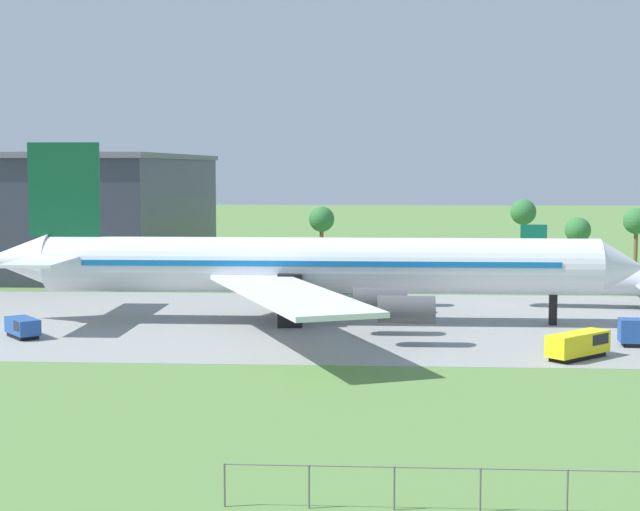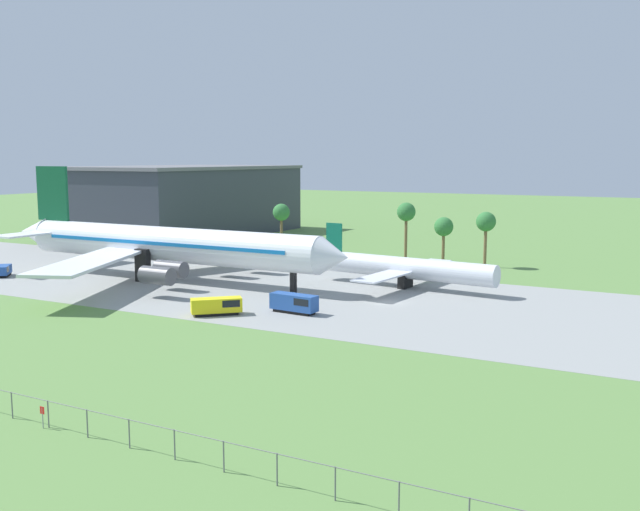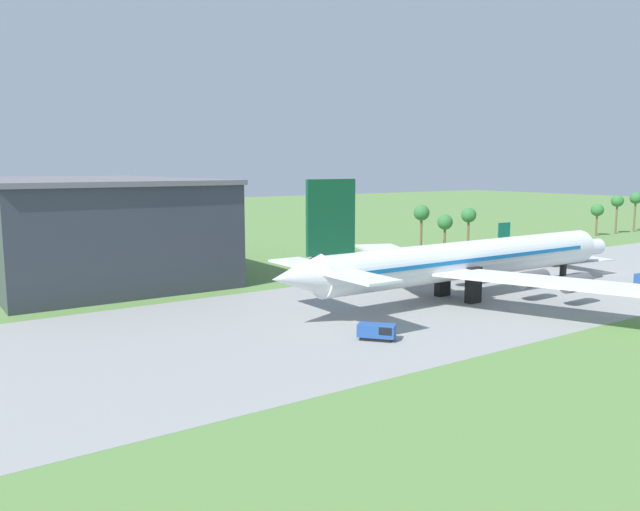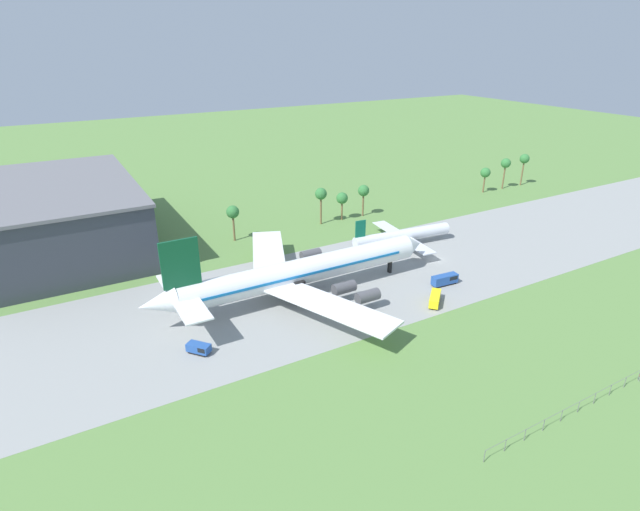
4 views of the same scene
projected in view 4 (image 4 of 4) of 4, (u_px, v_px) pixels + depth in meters
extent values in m
plane|color=#5B8442|center=(435.00, 259.00, 129.59)|extent=(600.00, 600.00, 0.00)
cube|color=gray|center=(435.00, 259.00, 129.59)|extent=(320.00, 44.00, 0.02)
cylinder|color=white|center=(304.00, 271.00, 109.45)|extent=(56.27, 5.69, 5.69)
cone|color=white|center=(413.00, 245.00, 123.17)|extent=(4.55, 5.58, 5.58)
cone|color=white|center=(157.00, 304.00, 94.99)|extent=(7.12, 5.41, 5.41)
cube|color=#146BB7|center=(304.00, 269.00, 109.28)|extent=(47.83, 5.81, 0.57)
cube|color=#0F4C2D|center=(180.00, 264.00, 94.45)|extent=(7.40, 0.50, 9.68)
cube|color=white|center=(183.00, 296.00, 97.06)|extent=(5.12, 22.77, 0.30)
cube|color=white|center=(329.00, 305.00, 97.32)|extent=(17.76, 29.74, 0.44)
cube|color=white|center=(268.00, 254.00, 120.51)|extent=(17.76, 29.74, 0.44)
cylinder|color=#4C4C51|center=(344.00, 288.00, 107.85)|extent=(5.12, 2.56, 2.56)
cylinder|color=#4C4C51|center=(368.00, 296.00, 104.35)|extent=(5.12, 2.56, 2.56)
cylinder|color=#4C4C51|center=(314.00, 265.00, 118.74)|extent=(5.12, 2.56, 2.56)
cylinder|color=#4C4C51|center=(311.00, 255.00, 124.31)|extent=(5.12, 2.56, 2.56)
cube|color=black|center=(390.00, 262.00, 121.42)|extent=(0.70, 0.90, 5.37)
cube|color=black|center=(299.00, 293.00, 106.99)|extent=(2.40, 1.20, 5.37)
cube|color=black|center=(287.00, 281.00, 111.98)|extent=(2.40, 1.20, 5.37)
cylinder|color=silver|center=(402.00, 236.00, 136.60)|extent=(29.34, 6.18, 3.30)
cube|color=#0F6647|center=(360.00, 229.00, 130.16)|extent=(2.98, 0.53, 4.62)
cube|color=silver|center=(402.00, 237.00, 136.73)|extent=(6.55, 26.51, 0.24)
cube|color=black|center=(402.00, 241.00, 137.22)|extent=(1.49, 3.07, 3.13)
cube|color=black|center=(434.00, 303.00, 107.93)|extent=(5.21, 5.03, 0.40)
cube|color=yellow|center=(435.00, 298.00, 107.48)|extent=(6.05, 5.83, 1.82)
cube|color=black|center=(436.00, 294.00, 108.91)|extent=(3.03, 3.02, 0.90)
cube|color=black|center=(444.00, 284.00, 116.19)|extent=(5.60, 2.20, 0.40)
cube|color=#234C99|center=(445.00, 279.00, 115.70)|extent=(6.58, 2.48, 2.08)
cube|color=black|center=(451.00, 277.00, 116.26)|extent=(2.40, 2.20, 0.90)
cube|color=black|center=(199.00, 352.00, 91.10)|extent=(3.75, 3.98, 0.40)
cube|color=#234C99|center=(199.00, 348.00, 90.73)|extent=(4.32, 4.61, 1.46)
cube|color=black|center=(204.00, 348.00, 90.26)|extent=(2.54, 2.47, 0.90)
cylinder|color=slate|center=(484.00, 456.00, 67.28)|extent=(0.10, 0.10, 2.10)
cylinder|color=slate|center=(505.00, 445.00, 69.09)|extent=(0.10, 0.10, 2.10)
cylinder|color=slate|center=(525.00, 435.00, 70.89)|extent=(0.10, 0.10, 2.10)
cylinder|color=slate|center=(544.00, 425.00, 72.69)|extent=(0.10, 0.10, 2.10)
cylinder|color=slate|center=(562.00, 416.00, 74.50)|extent=(0.10, 0.10, 2.10)
cylinder|color=slate|center=(579.00, 407.00, 76.30)|extent=(0.10, 0.10, 2.10)
cylinder|color=slate|center=(595.00, 398.00, 78.11)|extent=(0.10, 0.10, 2.10)
cylinder|color=slate|center=(610.00, 390.00, 79.91)|extent=(0.10, 0.10, 2.10)
cylinder|color=slate|center=(625.00, 382.00, 81.71)|extent=(0.10, 0.10, 2.10)
cylinder|color=slate|center=(639.00, 375.00, 83.52)|extent=(0.10, 0.10, 2.10)
cylinder|color=gray|center=(640.00, 378.00, 83.26)|extent=(0.08, 0.08, 1.60)
cube|color=#333842|center=(65.00, 217.00, 134.09)|extent=(36.00, 60.00, 17.07)
cube|color=slate|center=(58.00, 185.00, 130.50)|extent=(36.72, 61.20, 0.80)
cylinder|color=brown|center=(321.00, 210.00, 152.56)|extent=(0.56, 0.56, 9.04)
sphere|color=#337538|center=(321.00, 194.00, 150.50)|extent=(3.60, 3.60, 3.60)
cylinder|color=brown|center=(484.00, 183.00, 184.31)|extent=(0.56, 0.56, 6.91)
sphere|color=#337538|center=(485.00, 173.00, 182.68)|extent=(3.60, 3.60, 3.60)
cylinder|color=brown|center=(234.00, 227.00, 140.06)|extent=(0.56, 0.56, 7.95)
sphere|color=#337538|center=(233.00, 212.00, 138.23)|extent=(3.60, 3.60, 3.60)
cylinder|color=brown|center=(522.00, 173.00, 192.87)|extent=(0.56, 0.56, 9.80)
sphere|color=#337538|center=(525.00, 159.00, 190.67)|extent=(3.60, 3.60, 3.60)
cylinder|color=brown|center=(363.00, 204.00, 159.82)|extent=(0.56, 0.56, 7.81)
sphere|color=#337538|center=(364.00, 191.00, 158.01)|extent=(3.60, 3.60, 3.60)
cylinder|color=brown|center=(342.00, 210.00, 156.48)|extent=(0.56, 0.56, 6.52)
sphere|color=#337538|center=(342.00, 198.00, 154.93)|extent=(3.60, 3.60, 3.60)
cylinder|color=brown|center=(504.00, 177.00, 188.42)|extent=(0.56, 0.56, 9.24)
sphere|color=#337538|center=(506.00, 163.00, 186.33)|extent=(3.60, 3.60, 3.60)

